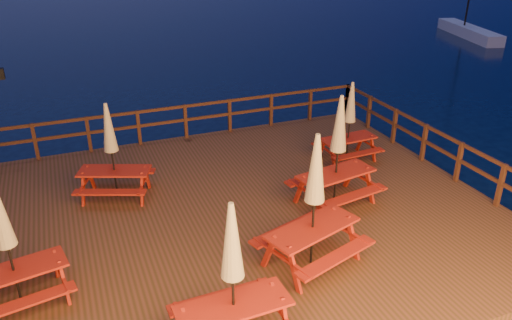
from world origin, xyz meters
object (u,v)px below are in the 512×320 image
object	(u,v)px
picnic_table_0	(233,275)
picnic_table_1	(338,149)
picnic_table_2	(111,150)
sailboat	(469,32)

from	to	relation	value
picnic_table_0	picnic_table_1	world-z (taller)	picnic_table_1
picnic_table_1	picnic_table_2	distance (m)	5.36
sailboat	picnic_table_0	size ratio (longest dim) A/B	3.80
picnic_table_0	sailboat	bearing A→B (deg)	38.35
picnic_table_2	picnic_table_0	bearing A→B (deg)	-57.13
sailboat	picnic_table_0	distance (m)	30.17
picnic_table_2	picnic_table_1	bearing A→B (deg)	-3.24
picnic_table_1	sailboat	bearing A→B (deg)	30.13
picnic_table_0	picnic_table_2	distance (m)	5.73
picnic_table_0	picnic_table_1	xyz separation A→B (m)	(3.76, 3.35, 0.07)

